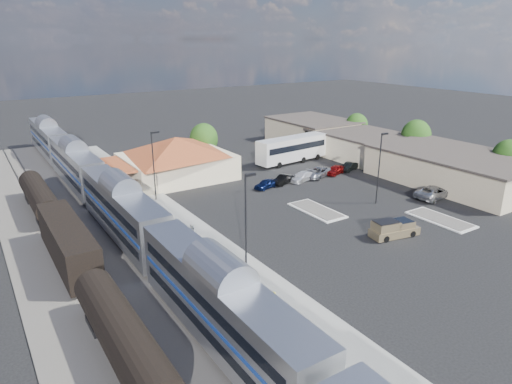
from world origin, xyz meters
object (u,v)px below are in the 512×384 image
station_depot (176,158)px  coach_bus (292,148)px  pickup_truck (394,229)px  suv (434,192)px

station_depot → coach_bus: 19.98m
coach_bus → pickup_truck: bearing=157.1°
pickup_truck → coach_bus: coach_bus is taller
station_depot → suv: 36.24m
pickup_truck → suv: (13.91, 5.50, -0.03)m
station_depot → coach_bus: size_ratio=1.34×
station_depot → coach_bus: (19.87, -2.07, -0.65)m
station_depot → coach_bus: bearing=-6.0°
suv → coach_bus: bearing=5.2°
station_depot → pickup_truck: bearing=-71.9°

